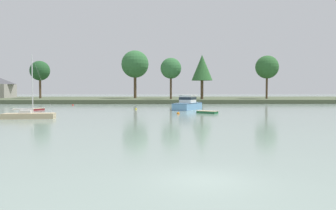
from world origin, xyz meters
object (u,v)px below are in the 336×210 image
object	(u,v)px
dinghy_maroon	(36,110)
mooring_buoy_orange	(178,114)
mooring_buoy_red	(73,105)
dinghy_green	(207,112)
cruiser_skyblue	(189,106)
mooring_buoy_yellow	(136,109)
sailboat_sand	(29,117)

from	to	relation	value
dinghy_maroon	mooring_buoy_orange	bearing A→B (deg)	-20.01
mooring_buoy_orange	mooring_buoy_red	distance (m)	36.68
dinghy_maroon	dinghy_green	xyz separation A→B (m)	(30.19, -7.97, 0.01)
dinghy_maroon	cruiser_skyblue	size ratio (longest dim) A/B	0.34
cruiser_skyblue	mooring_buoy_orange	xyz separation A→B (m)	(-2.77, -12.27, -0.54)
dinghy_green	mooring_buoy_red	bearing A→B (deg)	137.17
mooring_buoy_yellow	sailboat_sand	bearing A→B (deg)	-122.41
mooring_buoy_orange	mooring_buoy_yellow	world-z (taller)	mooring_buoy_orange
cruiser_skyblue	mooring_buoy_yellow	distance (m)	10.28
sailboat_sand	cruiser_skyblue	bearing A→B (deg)	41.03
sailboat_sand	dinghy_green	distance (m)	26.16
dinghy_maroon	mooring_buoy_red	world-z (taller)	dinghy_maroon
mooring_buoy_orange	dinghy_green	bearing A→B (deg)	15.62
dinghy_maroon	dinghy_green	distance (m)	31.22
dinghy_maroon	cruiser_skyblue	bearing A→B (deg)	6.03
mooring_buoy_red	mooring_buoy_yellow	xyz separation A→B (m)	(16.40, -15.73, -0.00)
dinghy_maroon	sailboat_sand	bearing A→B (deg)	-71.68
sailboat_sand	mooring_buoy_orange	world-z (taller)	sailboat_sand
cruiser_skyblue	dinghy_green	world-z (taller)	cruiser_skyblue
dinghy_green	cruiser_skyblue	bearing A→B (deg)	100.05
dinghy_maroon	mooring_buoy_red	size ratio (longest dim) A/B	7.53
sailboat_sand	mooring_buoy_orange	size ratio (longest dim) A/B	17.19
sailboat_sand	mooring_buoy_red	size ratio (longest dim) A/B	19.44
sailboat_sand	dinghy_green	xyz separation A→B (m)	(24.64, 8.80, -0.05)
dinghy_maroon	sailboat_sand	xyz separation A→B (m)	(5.55, -16.77, 0.06)
dinghy_maroon	sailboat_sand	world-z (taller)	sailboat_sand
dinghy_maroon	mooring_buoy_orange	distance (m)	27.12
sailboat_sand	mooring_buoy_red	bearing A→B (deg)	96.41
mooring_buoy_yellow	cruiser_skyblue	bearing A→B (deg)	0.93
sailboat_sand	mooring_buoy_yellow	xyz separation A→B (m)	(12.44, 19.59, -0.13)
sailboat_sand	mooring_buoy_red	xyz separation A→B (m)	(-3.97, 35.31, -0.12)
dinghy_maroon	mooring_buoy_yellow	bearing A→B (deg)	8.90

